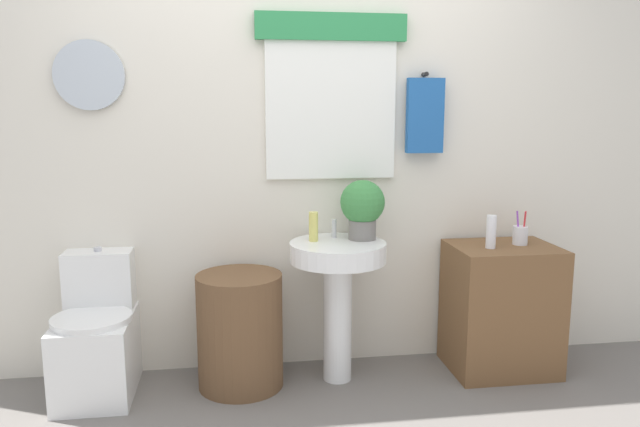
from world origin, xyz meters
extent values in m
cube|color=silver|center=(0.00, 1.15, 1.30)|extent=(4.40, 0.10, 2.60)
cube|color=white|center=(0.18, 1.08, 1.42)|extent=(0.70, 0.03, 0.73)
cube|color=#2D894C|center=(0.18, 1.07, 1.84)|extent=(0.80, 0.04, 0.14)
cylinder|color=silver|center=(-1.04, 1.08, 1.59)|extent=(0.35, 0.03, 0.35)
cylinder|color=black|center=(0.69, 1.07, 1.61)|extent=(0.02, 0.06, 0.02)
cube|color=#235BA3|center=(0.69, 1.05, 1.39)|extent=(0.20, 0.05, 0.40)
cube|color=white|center=(-1.04, 0.85, 0.20)|extent=(0.36, 0.50, 0.40)
cylinder|color=white|center=(-1.04, 0.79, 0.42)|extent=(0.38, 0.38, 0.03)
cube|color=white|center=(-1.04, 1.02, 0.55)|extent=(0.34, 0.18, 0.30)
cylinder|color=silver|center=(-1.04, 1.02, 0.71)|extent=(0.04, 0.04, 0.02)
cylinder|color=brown|center=(-0.33, 0.85, 0.30)|extent=(0.44, 0.44, 0.59)
cylinder|color=white|center=(0.18, 0.85, 0.32)|extent=(0.15, 0.15, 0.65)
cylinder|color=white|center=(0.18, 0.85, 0.70)|extent=(0.50, 0.50, 0.10)
cylinder|color=silver|center=(0.18, 0.97, 0.80)|extent=(0.03, 0.03, 0.10)
cube|color=brown|center=(1.09, 0.85, 0.35)|extent=(0.56, 0.44, 0.70)
cylinder|color=#DBD166|center=(0.06, 0.90, 0.82)|extent=(0.05, 0.05, 0.15)
cylinder|color=slate|center=(0.32, 0.91, 0.80)|extent=(0.15, 0.15, 0.10)
sphere|color=#3D8442|center=(0.32, 0.91, 0.94)|extent=(0.23, 0.23, 0.23)
cylinder|color=white|center=(0.99, 0.81, 0.79)|extent=(0.05, 0.05, 0.18)
cylinder|color=silver|center=(1.19, 0.87, 0.75)|extent=(0.08, 0.08, 0.10)
cylinder|color=red|center=(1.20, 0.87, 0.79)|extent=(0.01, 0.03, 0.18)
cylinder|color=purple|center=(1.17, 0.86, 0.79)|extent=(0.02, 0.04, 0.18)
camera|label=1|loc=(-0.35, -2.15, 1.43)|focal=34.09mm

